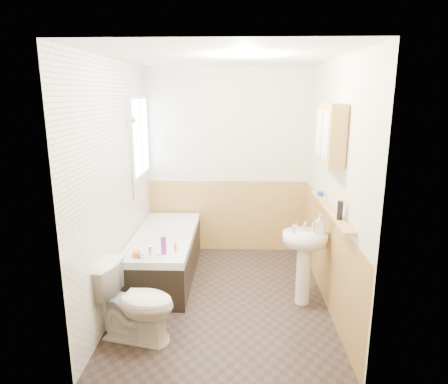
{
  "coord_description": "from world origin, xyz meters",
  "views": [
    {
      "loc": [
        0.14,
        -3.96,
        2.17
      ],
      "look_at": [
        0.0,
        0.15,
        1.15
      ],
      "focal_mm": 32.0,
      "sensor_mm": 36.0,
      "label": 1
    }
  ],
  "objects": [
    {
      "name": "floor",
      "position": [
        0.0,
        0.0,
        0.0
      ],
      "size": [
        2.8,
        2.8,
        0.0
      ],
      "primitive_type": "plane",
      "color": "black",
      "rests_on": "ground"
    },
    {
      "name": "ceiling",
      "position": [
        0.0,
        0.0,
        2.5
      ],
      "size": [
        2.8,
        2.8,
        0.0
      ],
      "primitive_type": "plane",
      "rotation": [
        3.14,
        0.0,
        0.0
      ],
      "color": "white",
      "rests_on": "ground"
    },
    {
      "name": "wall_back",
      "position": [
        0.0,
        1.41,
        1.25
      ],
      "size": [
        2.2,
        0.02,
        2.5
      ],
      "primitive_type": "cube",
      "color": "beige",
      "rests_on": "ground"
    },
    {
      "name": "wall_front",
      "position": [
        0.0,
        -1.41,
        1.25
      ],
      "size": [
        2.2,
        0.02,
        2.5
      ],
      "primitive_type": "cube",
      "color": "beige",
      "rests_on": "ground"
    },
    {
      "name": "wall_left",
      "position": [
        -1.11,
        0.0,
        1.25
      ],
      "size": [
        0.02,
        2.8,
        2.5
      ],
      "primitive_type": "cube",
      "color": "beige",
      "rests_on": "ground"
    },
    {
      "name": "wall_right",
      "position": [
        1.11,
        0.0,
        1.25
      ],
      "size": [
        0.02,
        2.8,
        2.5
      ],
      "primitive_type": "cube",
      "color": "beige",
      "rests_on": "ground"
    },
    {
      "name": "wainscot_right",
      "position": [
        1.09,
        0.0,
        0.5
      ],
      "size": [
        0.01,
        2.8,
        1.0
      ],
      "primitive_type": "cube",
      "color": "tan",
      "rests_on": "wall_right"
    },
    {
      "name": "wainscot_front",
      "position": [
        0.0,
        -1.39,
        0.5
      ],
      "size": [
        2.2,
        0.01,
        1.0
      ],
      "primitive_type": "cube",
      "color": "tan",
      "rests_on": "wall_front"
    },
    {
      "name": "wainscot_back",
      "position": [
        0.0,
        1.39,
        0.5
      ],
      "size": [
        2.2,
        0.01,
        1.0
      ],
      "primitive_type": "cube",
      "color": "tan",
      "rests_on": "wall_back"
    },
    {
      "name": "tile_cladding_left",
      "position": [
        -1.09,
        0.0,
        1.25
      ],
      "size": [
        0.01,
        2.8,
        2.5
      ],
      "primitive_type": "cube",
      "color": "white",
      "rests_on": "wall_left"
    },
    {
      "name": "tile_return_back",
      "position": [
        -0.73,
        1.39,
        1.75
      ],
      "size": [
        0.75,
        0.01,
        1.5
      ],
      "primitive_type": "cube",
      "color": "white",
      "rests_on": "wall_back"
    },
    {
      "name": "window",
      "position": [
        -1.06,
        0.95,
        1.65
      ],
      "size": [
        0.03,
        0.79,
        0.99
      ],
      "color": "white",
      "rests_on": "wall_left"
    },
    {
      "name": "bathtub",
      "position": [
        -0.73,
        0.5,
        0.28
      ],
      "size": [
        0.7,
        1.69,
        0.69
      ],
      "color": "black",
      "rests_on": "floor"
    },
    {
      "name": "shower_riser",
      "position": [
        -1.04,
        0.4,
        1.63
      ],
      "size": [
        0.1,
        0.07,
        1.09
      ],
      "color": "silver",
      "rests_on": "wall_left"
    },
    {
      "name": "toilet",
      "position": [
        -0.76,
        -0.77,
        0.36
      ],
      "size": [
        0.8,
        0.56,
        0.71
      ],
      "primitive_type": "imported",
      "rotation": [
        0.0,
        0.0,
        1.34
      ],
      "color": "white",
      "rests_on": "floor"
    },
    {
      "name": "sink",
      "position": [
        0.84,
        -0.09,
        0.57
      ],
      "size": [
        0.46,
        0.37,
        0.9
      ],
      "rotation": [
        0.0,
        0.0,
        -0.0
      ],
      "color": "white",
      "rests_on": "floor"
    },
    {
      "name": "pine_shelf",
      "position": [
        1.04,
        -0.22,
        1.08
      ],
      "size": [
        0.1,
        1.44,
        0.03
      ],
      "primitive_type": "cube",
      "color": "tan",
      "rests_on": "wall_right"
    },
    {
      "name": "medicine_cabinet",
      "position": [
        1.01,
        -0.16,
        1.8
      ],
      "size": [
        0.16,
        0.62,
        0.56
      ],
      "color": "tan",
      "rests_on": "wall_right"
    },
    {
      "name": "foam_can",
      "position": [
        1.04,
        -0.59,
        1.18
      ],
      "size": [
        0.06,
        0.06,
        0.17
      ],
      "primitive_type": "cylinder",
      "rotation": [
        0.0,
        0.0,
        0.26
      ],
      "color": "black",
      "rests_on": "pine_shelf"
    },
    {
      "name": "green_bottle",
      "position": [
        1.04,
        -0.53,
        1.21
      ],
      "size": [
        0.05,
        0.05,
        0.24
      ],
      "primitive_type": "cone",
      "rotation": [
        0.0,
        0.0,
        -0.17
      ],
      "color": "silver",
      "rests_on": "pine_shelf"
    },
    {
      "name": "black_jar",
      "position": [
        1.04,
        0.26,
        1.11
      ],
      "size": [
        0.08,
        0.08,
        0.04
      ],
      "primitive_type": "cylinder",
      "rotation": [
        0.0,
        0.0,
        -0.14
      ],
      "color": "#19339E",
      "rests_on": "pine_shelf"
    },
    {
      "name": "soap_bottle",
      "position": [
        0.97,
        -0.12,
        0.84
      ],
      "size": [
        0.12,
        0.22,
        0.09
      ],
      "primitive_type": "imported",
      "rotation": [
        0.0,
        0.0,
        -0.17
      ],
      "color": "silver",
      "rests_on": "sink"
    },
    {
      "name": "clear_bottle",
      "position": [
        0.72,
        -0.13,
        0.84
      ],
      "size": [
        0.04,
        0.04,
        0.09
      ],
      "primitive_type": "cylinder",
      "rotation": [
        0.0,
        0.0,
        0.38
      ],
      "color": "silver",
      "rests_on": "sink"
    },
    {
      "name": "blue_gel",
      "position": [
        -0.62,
        -0.12,
        0.64
      ],
      "size": [
        0.06,
        0.05,
        0.19
      ],
      "primitive_type": "cube",
      "rotation": [
        0.0,
        0.0,
        0.24
      ],
      "color": "purple",
      "rests_on": "bathtub"
    },
    {
      "name": "cream_jar",
      "position": [
        -0.88,
        -0.2,
        0.57
      ],
      "size": [
        0.11,
        0.11,
        0.06
      ],
      "primitive_type": "cylinder",
      "rotation": [
        0.0,
        0.0,
        0.2
      ],
      "color": "orange",
      "rests_on": "bathtub"
    },
    {
      "name": "orange_bottle",
      "position": [
        -0.51,
        -0.03,
        0.59
      ],
      "size": [
        0.03,
        0.03,
        0.08
      ],
      "primitive_type": "cylinder",
      "rotation": [
        0.0,
        0.0,
        -0.24
      ],
      "color": "orange",
      "rests_on": "bathtub"
    }
  ]
}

